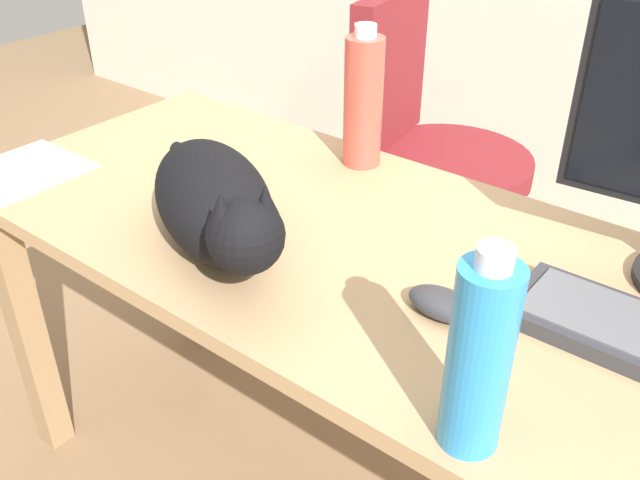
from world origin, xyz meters
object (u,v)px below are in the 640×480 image
(computer_mouse, at_px, (443,304))
(cat, at_px, (216,201))
(spray_bottle, at_px, (363,101))
(office_chair, at_px, (428,197))
(water_bottle, at_px, (479,357))

(computer_mouse, bearing_deg, cat, -170.67)
(spray_bottle, bearing_deg, cat, -90.38)
(office_chair, relative_size, water_bottle, 3.69)
(cat, relative_size, computer_mouse, 4.82)
(water_bottle, bearing_deg, cat, 166.91)
(water_bottle, distance_m, spray_bottle, 0.74)
(office_chair, bearing_deg, computer_mouse, -59.37)
(computer_mouse, height_order, spray_bottle, spray_bottle)
(computer_mouse, height_order, water_bottle, water_bottle)
(computer_mouse, xyz_separation_m, spray_bottle, (-0.39, 0.34, 0.11))
(cat, height_order, water_bottle, water_bottle)
(cat, bearing_deg, water_bottle, -13.09)
(cat, bearing_deg, office_chair, 95.44)
(computer_mouse, distance_m, water_bottle, 0.25)
(office_chair, distance_m, spray_bottle, 0.63)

